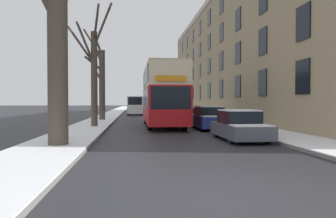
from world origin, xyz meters
TOP-DOWN VIEW (x-y plane):
  - ground_plane at (0.00, 0.00)m, footprint 320.00×320.00m
  - sidewalk_left at (-5.20, 53.00)m, footprint 2.72×130.00m
  - sidewalk_right at (5.20, 53.00)m, footprint 2.72×130.00m
  - terrace_facade_right at (11.06, 31.21)m, footprint 9.10×54.00m
  - bare_tree_left_0 at (-5.06, 6.87)m, footprint 2.16×3.15m
  - bare_tree_left_1 at (-4.81, 16.40)m, footprint 3.07×1.85m
  - bare_tree_left_2 at (-5.14, 24.65)m, footprint 1.93×2.76m
  - double_decker_bus at (-0.02, 17.88)m, footprint 2.60×10.50m
  - parked_car_0 at (2.78, 8.85)m, footprint 1.81×4.24m
  - parked_car_1 at (2.78, 15.00)m, footprint 1.82×4.12m
  - parked_car_2 at (2.78, 20.25)m, footprint 1.77×4.49m
  - oncoming_van at (-1.96, 39.17)m, footprint 2.04×5.15m
  - pedestrian_left_sidewalk at (-5.40, 9.23)m, footprint 0.36×0.36m

SIDE VIEW (x-z plane):
  - ground_plane at x=0.00m, z-range 0.00..0.00m
  - sidewalk_left at x=-5.20m, z-range 0.00..0.16m
  - sidewalk_right at x=5.20m, z-range 0.00..0.16m
  - parked_car_2 at x=2.78m, z-range -0.05..1.32m
  - parked_car_0 at x=2.78m, z-range -0.06..1.37m
  - parked_car_1 at x=2.78m, z-range -0.06..1.45m
  - pedestrian_left_sidewalk at x=-5.40m, z-range 0.08..1.74m
  - oncoming_van at x=-1.96m, z-range 0.10..2.61m
  - double_decker_bus at x=-0.02m, z-range 0.28..4.60m
  - bare_tree_left_1 at x=-4.81m, z-range -0.32..7.89m
  - bare_tree_left_2 at x=-5.14m, z-range -0.40..7.99m
  - bare_tree_left_0 at x=-5.06m, z-range 0.25..8.20m
  - terrace_facade_right at x=11.06m, z-range 0.00..14.00m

